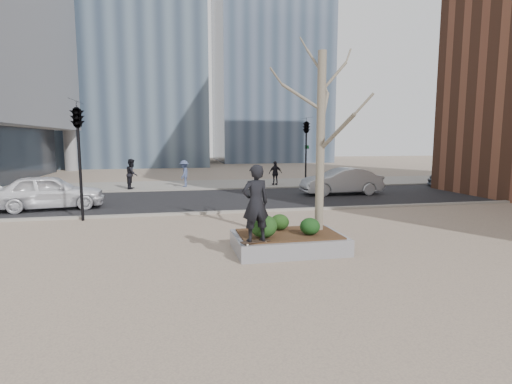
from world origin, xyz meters
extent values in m
plane|color=gray|center=(0.00, 0.00, 0.00)|extent=(120.00, 120.00, 0.00)
cube|color=black|center=(0.00, 10.00, 0.01)|extent=(60.00, 8.00, 0.02)
cube|color=gray|center=(0.00, 17.00, 0.01)|extent=(60.00, 6.00, 0.02)
cube|color=gray|center=(1.00, 0.00, 0.23)|extent=(3.00, 2.00, 0.45)
cube|color=#382314|center=(1.00, 0.00, 0.47)|extent=(2.70, 1.70, 0.04)
ellipsoid|color=#143F17|center=(0.21, -0.34, 0.80)|extent=(0.72, 0.72, 0.61)
ellipsoid|color=#153510|center=(0.87, 0.45, 0.72)|extent=(0.53, 0.53, 0.45)
ellipsoid|color=#123914|center=(1.52, -0.30, 0.72)|extent=(0.55, 0.55, 0.46)
imported|color=black|center=(-0.10, -0.79, 1.49)|extent=(0.77, 0.58, 1.93)
imported|color=white|center=(-7.44, 8.51, 0.79)|extent=(4.74, 2.49, 1.54)
imported|color=#9EA1A6|center=(7.17, 10.43, 0.76)|extent=(4.50, 1.64, 1.47)
imported|color=slate|center=(16.73, 12.18, 0.71)|extent=(5.14, 3.39, 1.39)
imported|color=black|center=(-4.57, 15.42, 0.96)|extent=(0.81, 0.98, 1.87)
imported|color=#414E75|center=(-1.36, 15.93, 0.89)|extent=(0.88, 1.23, 1.72)
imported|color=black|center=(4.72, 15.67, 0.83)|extent=(0.98, 0.51, 1.60)
camera|label=1|loc=(-2.11, -10.40, 3.05)|focal=28.00mm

